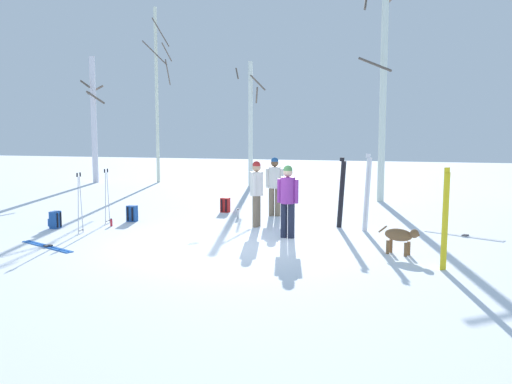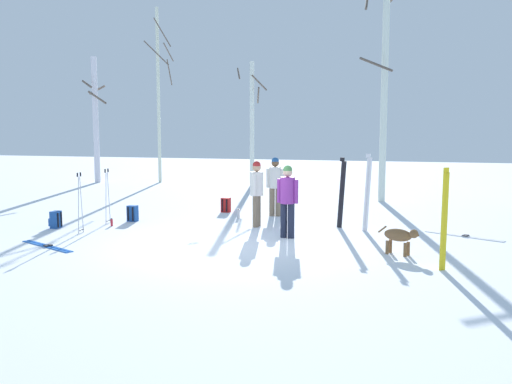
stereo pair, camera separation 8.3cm
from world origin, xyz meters
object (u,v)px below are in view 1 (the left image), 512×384
ski_pair_planted_2 (445,219)px  ski_poles_0 (107,194)px  birch_tree_2 (250,122)px  ski_pair_lying_1 (463,236)px  backpack_1 (132,214)px  person_1 (288,197)px  birch_tree_3 (383,83)px  water_bottle_0 (111,223)px  ski_pair_lying_0 (47,246)px  person_0 (257,189)px  birch_tree_0 (94,119)px  ski_pair_planted_1 (367,193)px  water_bottle_1 (238,214)px  person_2 (275,183)px  dog (400,236)px  ski_poles_1 (80,201)px  ski_pair_planted_0 (341,193)px  birch_tree_1 (157,93)px  backpack_0 (55,220)px  backpack_2 (225,205)px

ski_pair_planted_2 → ski_poles_0: (-8.41, 2.97, -0.15)m
birch_tree_2 → ski_pair_planted_2: bearing=-61.6°
ski_pair_lying_1 → backpack_1: bearing=179.9°
person_1 → birch_tree_3: size_ratio=0.22×
water_bottle_0 → birch_tree_3: 10.22m
ski_pair_lying_0 → ski_pair_lying_1: 9.61m
birch_tree_3 → person_0: bearing=-117.8°
ski_pair_lying_1 → birch_tree_0: size_ratio=0.31×
ski_pair_planted_2 → ski_pair_planted_1: bearing=114.0°
water_bottle_0 → water_bottle_1: size_ratio=0.73×
ski_pair_lying_0 → ski_pair_lying_1: (8.98, 3.42, -0.00)m
ski_pair_lying_0 → birch_tree_3: (6.87, 9.21, 4.04)m
water_bottle_1 → person_2: bearing=38.6°
person_1 → water_bottle_1: 3.10m
ski_poles_0 → water_bottle_0: (0.30, -0.36, -0.69)m
ski_pair_lying_0 → birch_tree_3: size_ratio=0.22×
dog → ski_pair_planted_1: ski_pair_planted_1 is taller
person_0 → ski_pair_planted_1: bearing=0.4°
ski_pair_planted_2 → person_0: bearing=141.5°
ski_poles_1 → water_bottle_1: bearing=43.4°
water_bottle_0 → ski_pair_lying_0: bearing=-93.3°
birch_tree_0 → birch_tree_2: birch_tree_0 is taller
ski_pair_planted_0 → birch_tree_3: bearing=81.0°
ski_poles_1 → birch_tree_1: (-3.06, 11.80, 3.27)m
ski_poles_1 → birch_tree_2: 11.59m
backpack_0 → birch_tree_1: bearing=100.3°
backpack_1 → ski_pair_planted_2: bearing=-23.5°
person_0 → birch_tree_0: bearing=137.2°
water_bottle_1 → birch_tree_0: bearing=138.3°
person_2 → person_1: bearing=-72.6°
person_0 → ski_poles_0: 4.05m
ski_pair_planted_0 → ski_pair_lying_1: (2.96, -0.44, -0.89)m
person_2 → person_0: bearing=-93.3°
person_1 → backpack_2: size_ratio=3.90×
ski_pair_lying_1 → birch_tree_3: size_ratio=0.22×
ski_pair_planted_2 → birch_tree_2: 14.76m
person_1 → birch_tree_0: size_ratio=0.30×
ski_pair_planted_2 → backpack_2: bearing=136.3°
ski_pair_planted_0 → backpack_0: size_ratio=4.14×
backpack_1 → person_2: bearing=27.1°
person_0 → ski_pair_lying_0: 5.30m
ski_pair_planted_0 → backpack_1: ski_pair_planted_0 is taller
backpack_0 → water_bottle_0: bearing=25.6°
person_1 → dog: 2.88m
birch_tree_2 → ski_pair_planted_1: bearing=-60.1°
person_2 → ski_pair_lying_1: 5.44m
person_1 → birch_tree_2: 11.40m
ski_pair_lying_1 → ski_pair_lying_0: bearing=-159.2°
birch_tree_2 → ski_pair_planted_0: bearing=-62.4°
ski_pair_lying_1 → water_bottle_0: (-8.83, -0.80, 0.09)m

